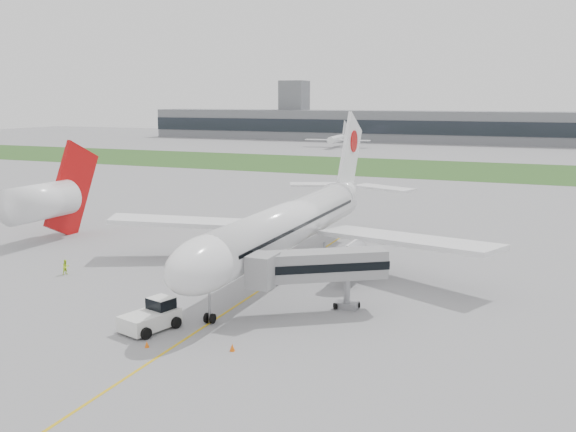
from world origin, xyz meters
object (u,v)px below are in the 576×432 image
at_px(airliner, 293,222).
at_px(ground_crew_near, 163,319).
at_px(pushback_tug, 153,316).
at_px(neighbor_aircraft, 45,200).
at_px(jet_bridge, 314,267).

xyz_separation_m(airliner, ground_crew_near, (-3.04, -22.70, -4.75)).
distance_m(pushback_tug, neighbor_aircraft, 41.58).
bearing_deg(airliner, pushback_tug, -99.65).
bearing_deg(pushback_tug, neighbor_aircraft, 160.36).
distance_m(jet_bridge, neighbor_aircraft, 47.51).
relative_size(jet_bridge, ground_crew_near, 6.53).
relative_size(jet_bridge, neighbor_aircraft, 0.66).
xyz_separation_m(pushback_tug, jet_bridge, (11.48, 9.23, 3.26)).
bearing_deg(jet_bridge, ground_crew_near, -172.67).
bearing_deg(jet_bridge, pushback_tug, -174.10).
xyz_separation_m(jet_bridge, neighbor_aircraft, (-45.14, 14.75, 1.34)).
distance_m(ground_crew_near, neighbor_aircraft, 42.17).
bearing_deg(neighbor_aircraft, ground_crew_near, -32.31).
distance_m(airliner, ground_crew_near, 23.39).
relative_size(pushback_tug, jet_bridge, 0.47).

